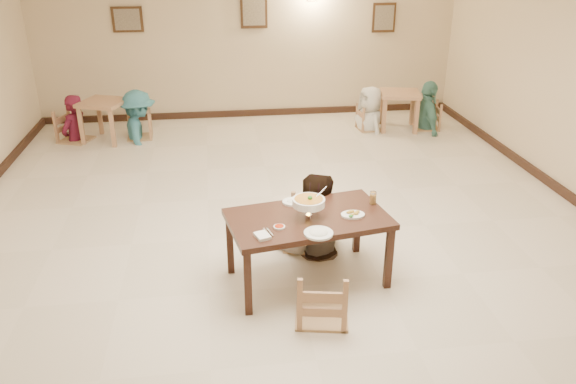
{
  "coord_description": "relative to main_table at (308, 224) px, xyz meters",
  "views": [
    {
      "loc": [
        -0.74,
        -5.87,
        3.25
      ],
      "look_at": [
        -0.01,
        -0.55,
        0.81
      ],
      "focal_mm": 35.0,
      "sensor_mm": 36.0,
      "label": 1
    }
  ],
  "objects": [
    {
      "name": "floor",
      "position": [
        -0.13,
        0.99,
        -0.65
      ],
      "size": [
        10.0,
        10.0,
        0.0
      ],
      "primitive_type": "plane",
      "color": "beige",
      "rests_on": "ground"
    },
    {
      "name": "wall_back",
      "position": [
        -0.13,
        5.99,
        0.85
      ],
      "size": [
        10.0,
        0.0,
        10.0
      ],
      "primitive_type": "plane",
      "rotation": [
        1.57,
        0.0,
        0.0
      ],
      "color": "beige",
      "rests_on": "floor"
    },
    {
      "name": "baseboard_back",
      "position": [
        -0.13,
        5.96,
        -0.59
      ],
      "size": [
        8.0,
        0.06,
        0.12
      ],
      "primitive_type": "cube",
      "color": "black",
      "rests_on": "floor"
    },
    {
      "name": "picture_a",
      "position": [
        -2.33,
        5.95,
        1.25
      ],
      "size": [
        0.55,
        0.04,
        0.45
      ],
      "color": "#392314",
      "rests_on": "wall_back"
    },
    {
      "name": "picture_b",
      "position": [
        -0.03,
        5.95,
        1.35
      ],
      "size": [
        0.5,
        0.04,
        0.6
      ],
      "color": "#392314",
      "rests_on": "wall_back"
    },
    {
      "name": "picture_c",
      "position": [
        2.47,
        5.95,
        1.2
      ],
      "size": [
        0.45,
        0.04,
        0.55
      ],
      "color": "#392314",
      "rests_on": "wall_back"
    },
    {
      "name": "main_table",
      "position": [
        0.0,
        0.0,
        0.0
      ],
      "size": [
        1.7,
        1.14,
        0.73
      ],
      "rotation": [
        0.0,
        0.0,
        0.18
      ],
      "color": "#391D13",
      "rests_on": "floor"
    },
    {
      "name": "chair_far",
      "position": [
        0.12,
        0.71,
        -0.13
      ],
      "size": [
        0.49,
        0.49,
        1.04
      ],
      "rotation": [
        0.0,
        0.0,
        -0.31
      ],
      "color": "tan",
      "rests_on": "floor"
    },
    {
      "name": "chair_near",
      "position": [
        0.03,
        -0.64,
        -0.14
      ],
      "size": [
        0.48,
        0.48,
        1.03
      ],
      "rotation": [
        0.0,
        0.0,
        2.95
      ],
      "color": "tan",
      "rests_on": "floor"
    },
    {
      "name": "main_diner",
      "position": [
        0.17,
        0.64,
        0.26
      ],
      "size": [
        0.93,
        0.74,
        1.83
      ],
      "primitive_type": "imported",
      "rotation": [
        0.0,
        0.0,
        3.08
      ],
      "color": "gray",
      "rests_on": "floor"
    },
    {
      "name": "curry_warmer",
      "position": [
        -0.0,
        -0.03,
        0.25
      ],
      "size": [
        0.36,
        0.32,
        0.29
      ],
      "color": "silver",
      "rests_on": "main_table"
    },
    {
      "name": "rice_plate_far",
      "position": [
        -0.07,
        0.33,
        0.1
      ],
      "size": [
        0.29,
        0.29,
        0.07
      ],
      "color": "white",
      "rests_on": "main_table"
    },
    {
      "name": "rice_plate_near",
      "position": [
        0.03,
        -0.38,
        0.09
      ],
      "size": [
        0.27,
        0.27,
        0.06
      ],
      "color": "white",
      "rests_on": "main_table"
    },
    {
      "name": "fried_plate",
      "position": [
        0.44,
        -0.05,
        0.1
      ],
      "size": [
        0.24,
        0.24,
        0.05
      ],
      "color": "white",
      "rests_on": "main_table"
    },
    {
      "name": "chili_dish",
      "position": [
        -0.31,
        -0.2,
        0.09
      ],
      "size": [
        0.11,
        0.11,
        0.02
      ],
      "color": "white",
      "rests_on": "main_table"
    },
    {
      "name": "napkin_cutlery",
      "position": [
        -0.49,
        -0.36,
        0.09
      ],
      "size": [
        0.19,
        0.25,
        0.03
      ],
      "color": "white",
      "rests_on": "main_table"
    },
    {
      "name": "drink_glass",
      "position": [
        0.71,
        0.19,
        0.14
      ],
      "size": [
        0.07,
        0.07,
        0.14
      ],
      "color": "white",
      "rests_on": "main_table"
    },
    {
      "name": "bg_table_left",
      "position": [
        -2.74,
        4.83,
        -0.08
      ],
      "size": [
        0.92,
        0.92,
        0.71
      ],
      "rotation": [
        0.0,
        0.0,
        -0.38
      ],
      "color": "tan",
      "rests_on": "floor"
    },
    {
      "name": "bg_table_right",
      "position": [
        2.51,
        4.77,
        -0.1
      ],
      "size": [
        0.83,
        0.83,
        0.69
      ],
      "rotation": [
        0.0,
        0.0,
        -0.22
      ],
      "color": "tan",
      "rests_on": "floor"
    },
    {
      "name": "bg_chair_ll",
      "position": [
        -3.29,
        4.88,
        -0.13
      ],
      "size": [
        0.49,
        0.49,
        1.05
      ],
      "rotation": [
        0.0,
        0.0,
        1.19
      ],
      "color": "tan",
      "rests_on": "floor"
    },
    {
      "name": "bg_chair_lr",
      "position": [
        -2.19,
        4.88,
        -0.2
      ],
      "size": [
        0.43,
        0.43,
        0.91
      ],
      "rotation": [
        0.0,
        0.0,
        -1.52
      ],
      "color": "tan",
      "rests_on": "floor"
    },
    {
      "name": "bg_chair_rl",
      "position": [
        1.97,
        4.81,
        -0.22
      ],
      "size": [
        0.41,
        0.41,
        0.86
      ],
      "rotation": [
        0.0,
        0.0,
        1.67
      ],
      "color": "tan",
      "rests_on": "floor"
    },
    {
      "name": "bg_chair_rr",
      "position": [
        3.05,
        4.72,
        -0.18
      ],
      "size": [
        0.44,
        0.44,
        0.94
      ],
      "rotation": [
        0.0,
        0.0,
        -1.74
      ],
      "color": "tan",
      "rests_on": "floor"
    },
    {
      "name": "bg_diner_a",
      "position": [
        -3.29,
        4.88,
        0.16
      ],
      "size": [
        0.62,
        0.71,
        1.63
      ],
      "primitive_type": "imported",
      "rotation": [
        0.0,
        0.0,
        4.22
      ],
      "color": "#591328",
      "rests_on": "floor"
    },
    {
      "name": "bg_diner_b",
      "position": [
        -2.19,
        4.88,
        0.2
      ],
      "size": [
        0.84,
        1.21,
        1.71
      ],
      "primitive_type": "imported",
      "rotation": [
        0.0,
        0.0,
        1.77
      ],
      "color": "teal",
      "rests_on": "floor"
    },
    {
      "name": "bg_diner_c",
      "position": [
        1.97,
        4.81,
        0.15
      ],
      "size": [
        0.68,
        0.88,
        1.6
      ],
      "primitive_type": "imported",
      "rotation": [
        0.0,
        0.0,
        4.95
      ],
      "color": "silver",
      "rests_on": "floor"
    },
    {
      "name": "bg_diner_d",
      "position": [
        3.05,
        4.72,
        0.24
      ],
      "size": [
        0.47,
        1.06,
        1.78
      ],
      "primitive_type": "imported",
      "rotation": [
        0.0,
        0.0,
        1.54
      ],
      "color": "#579B8C",
      "rests_on": "floor"
    }
  ]
}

